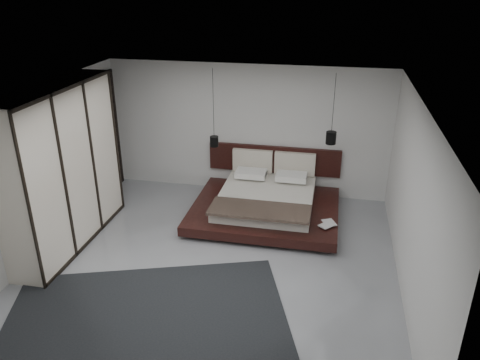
% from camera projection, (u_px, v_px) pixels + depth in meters
% --- Properties ---
extents(floor, '(6.00, 6.00, 0.00)m').
position_uv_depth(floor, '(213.00, 263.00, 7.85)').
color(floor, '#989BA0').
rests_on(floor, ground).
extents(ceiling, '(6.00, 6.00, 0.00)m').
position_uv_depth(ceiling, '(209.00, 99.00, 6.72)').
color(ceiling, white).
rests_on(ceiling, wall_back).
extents(wall_back, '(6.00, 0.00, 6.00)m').
position_uv_depth(wall_back, '(247.00, 130.00, 9.97)').
color(wall_back, silver).
rests_on(wall_back, floor).
extents(wall_front, '(6.00, 0.00, 6.00)m').
position_uv_depth(wall_front, '(133.00, 312.00, 4.60)').
color(wall_front, silver).
rests_on(wall_front, floor).
extents(wall_left, '(0.00, 6.00, 6.00)m').
position_uv_depth(wall_left, '(38.00, 172.00, 7.84)').
color(wall_left, silver).
rests_on(wall_left, floor).
extents(wall_right, '(0.00, 6.00, 6.00)m').
position_uv_depth(wall_right, '(413.00, 205.00, 6.73)').
color(wall_right, silver).
rests_on(wall_right, floor).
extents(lattice_screen, '(0.05, 0.90, 2.60)m').
position_uv_depth(lattice_screen, '(108.00, 134.00, 10.06)').
color(lattice_screen, black).
rests_on(lattice_screen, floor).
extents(bed, '(2.84, 2.42, 1.09)m').
position_uv_depth(bed, '(266.00, 201.00, 9.33)').
color(bed, black).
rests_on(bed, floor).
extents(book_lower, '(0.31, 0.34, 0.03)m').
position_uv_depth(book_lower, '(324.00, 224.00, 8.53)').
color(book_lower, '#99724C').
rests_on(book_lower, bed).
extents(book_upper, '(0.33, 0.33, 0.02)m').
position_uv_depth(book_upper, '(323.00, 223.00, 8.49)').
color(book_upper, '#99724C').
rests_on(book_upper, book_lower).
extents(pendant_left, '(0.17, 0.17, 1.58)m').
position_uv_depth(pendant_left, '(214.00, 141.00, 9.53)').
color(pendant_left, black).
rests_on(pendant_left, ceiling).
extents(pendant_right, '(0.20, 0.20, 1.36)m').
position_uv_depth(pendant_right, '(331.00, 138.00, 9.01)').
color(pendant_right, black).
rests_on(pendant_right, ceiling).
extents(wardrobe, '(0.68, 2.88, 2.83)m').
position_uv_depth(wardrobe, '(62.00, 168.00, 7.97)').
color(wardrobe, white).
rests_on(wardrobe, floor).
extents(rug, '(4.60, 3.90, 0.02)m').
position_uv_depth(rug, '(146.00, 327.00, 6.42)').
color(rug, black).
rests_on(rug, floor).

